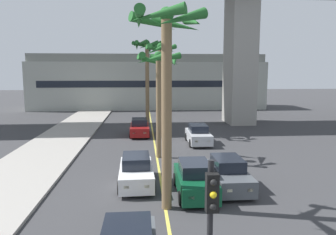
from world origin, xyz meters
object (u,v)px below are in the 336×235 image
at_px(car_queue_fourth, 136,171).
at_px(palm_tree_mid_median, 147,57).
at_px(car_queue_third, 140,128).
at_px(traffic_light_median_near, 210,235).
at_px(car_queue_sixth, 195,179).
at_px(palm_tree_far_median, 158,71).
at_px(car_queue_fifth, 198,135).
at_px(palm_tree_farthest_median, 167,55).
at_px(car_queue_front, 228,174).
at_px(palm_tree_near_median, 161,65).

xyz_separation_m(car_queue_fourth, palm_tree_mid_median, (0.91, 19.90, 6.75)).
distance_m(car_queue_third, traffic_light_median_near, 23.94).
relative_size(car_queue_sixth, palm_tree_far_median, 0.57).
height_order(car_queue_fifth, palm_tree_far_median, palm_tree_far_median).
xyz_separation_m(car_queue_fifth, palm_tree_farthest_median, (-3.55, -12.58, 5.83)).
relative_size(car_queue_front, car_queue_fourth, 0.99).
distance_m(car_queue_fourth, car_queue_fifth, 10.72).
xyz_separation_m(car_queue_sixth, palm_tree_farthest_median, (-1.48, -1.57, 5.83)).
height_order(car_queue_third, traffic_light_median_near, traffic_light_median_near).
distance_m(car_queue_fifth, palm_tree_mid_median, 13.01).
distance_m(car_queue_fifth, traffic_light_median_near, 20.41).
height_order(traffic_light_median_near, palm_tree_far_median, palm_tree_far_median).
xyz_separation_m(car_queue_fifth, palm_tree_far_median, (-3.48, -4.18, 5.23)).
height_order(car_queue_sixth, palm_tree_mid_median, palm_tree_mid_median).
height_order(car_queue_sixth, palm_tree_near_median, palm_tree_near_median).
bearing_deg(car_queue_fifth, car_queue_third, 142.40).
height_order(palm_tree_near_median, palm_tree_mid_median, palm_tree_mid_median).
xyz_separation_m(car_queue_front, car_queue_fifth, (0.25, 10.33, 0.00)).
relative_size(car_queue_front, palm_tree_mid_median, 0.44).
xyz_separation_m(car_queue_front, car_queue_sixth, (-1.81, -0.68, 0.00)).
distance_m(car_queue_fourth, traffic_light_median_near, 10.85).
bearing_deg(palm_tree_near_median, palm_tree_farthest_median, -92.30).
distance_m(car_queue_front, palm_tree_mid_median, 22.11).
relative_size(car_queue_fourth, palm_tree_farthest_median, 0.49).
bearing_deg(car_queue_fifth, palm_tree_mid_median, 111.14).
bearing_deg(palm_tree_farthest_median, palm_tree_mid_median, 91.16).
bearing_deg(palm_tree_far_median, palm_tree_farthest_median, -90.48).
relative_size(car_queue_fifth, car_queue_sixth, 1.00).
distance_m(traffic_light_median_near, palm_tree_farthest_median, 8.40).
bearing_deg(palm_tree_far_median, car_queue_front, -62.38).
bearing_deg(car_queue_fourth, palm_tree_mid_median, 87.37).
relative_size(car_queue_sixth, palm_tree_near_median, 0.49).
bearing_deg(car_queue_third, palm_tree_near_median, -9.07).
bearing_deg(palm_tree_mid_median, car_queue_third, -97.37).
bearing_deg(palm_tree_farthest_median, car_queue_fourth, 114.22).
height_order(car_queue_fourth, traffic_light_median_near, traffic_light_median_near).
relative_size(car_queue_front, palm_tree_near_median, 0.49).
height_order(car_queue_fourth, car_queue_fifth, same).
relative_size(traffic_light_median_near, palm_tree_mid_median, 0.45).
bearing_deg(palm_tree_near_median, traffic_light_median_near, -90.82).
height_order(car_queue_fourth, palm_tree_farthest_median, palm_tree_farthest_median).
bearing_deg(car_queue_fourth, car_queue_sixth, -27.56).
height_order(car_queue_fifth, traffic_light_median_near, traffic_light_median_near).
distance_m(palm_tree_mid_median, palm_tree_far_median, 14.64).
bearing_deg(car_queue_third, traffic_light_median_near, -86.08).
bearing_deg(palm_tree_farthest_median, palm_tree_near_median, 87.70).
relative_size(car_queue_third, palm_tree_farthest_median, 0.49).
xyz_separation_m(car_queue_third, palm_tree_farthest_median, (1.32, -16.33, 5.83)).
relative_size(traffic_light_median_near, palm_tree_near_median, 0.50).
height_order(car_queue_third, palm_tree_far_median, palm_tree_far_median).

